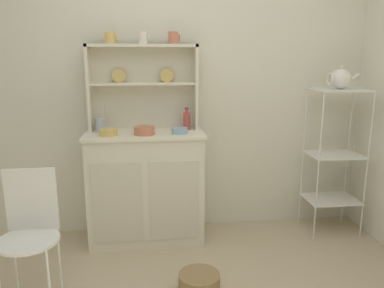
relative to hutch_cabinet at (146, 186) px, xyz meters
name	(u,v)px	position (x,y,z in m)	size (l,w,h in m)	color
wall_back	(180,87)	(0.31, 0.26, 0.78)	(3.84, 0.05, 2.50)	silver
hutch_cabinet	(146,186)	(0.00, 0.00, 0.00)	(0.94, 0.45, 0.91)	silver
hutch_shelf_unit	(143,81)	(0.00, 0.16, 0.84)	(0.87, 0.18, 0.68)	beige
bakers_rack	(335,148)	(1.59, -0.03, 0.28)	(0.44, 0.34, 1.24)	silver
wire_chair	(30,226)	(-0.69, -0.78, 0.05)	(0.36, 0.36, 0.85)	white
floor_basket	(199,283)	(0.33, -0.80, -0.40)	(0.27, 0.27, 0.13)	#93754C
cup_gold_0	(110,38)	(-0.24, 0.12, 1.17)	(0.09, 0.08, 0.09)	#DBB760
cup_cream_1	(143,38)	(0.01, 0.12, 1.18)	(0.08, 0.07, 0.09)	silver
cup_terracotta_2	(173,38)	(0.25, 0.12, 1.18)	(0.09, 0.08, 0.09)	#C67556
bowl_mixing_large	(108,132)	(-0.27, -0.07, 0.47)	(0.14, 0.14, 0.05)	#DBB760
bowl_floral_medium	(144,130)	(0.00, -0.07, 0.48)	(0.16, 0.16, 0.06)	#C67556
bowl_cream_small	(180,131)	(0.27, -0.07, 0.47)	(0.12, 0.12, 0.05)	#8EB2D1
jam_bottle	(187,121)	(0.35, 0.09, 0.52)	(0.06, 0.06, 0.18)	#B74C47
utensil_jar	(101,125)	(-0.35, 0.08, 0.50)	(0.08, 0.08, 0.22)	#B2B7C6
porcelain_teapot	(341,79)	(1.59, -0.03, 0.86)	(0.25, 0.16, 0.19)	white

